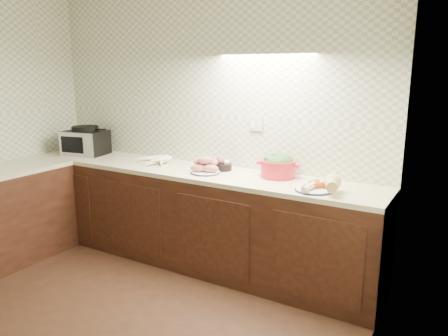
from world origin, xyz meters
The scene contains 8 objects.
room centered at (0.00, 0.00, 1.63)m, with size 3.60×3.60×2.60m.
counter centered at (-0.68, 0.68, 0.45)m, with size 3.60×3.60×0.90m.
toaster_oven centered at (-1.35, 1.52, 1.04)m, with size 0.48×0.40×0.30m.
parsnip_pile centered at (-0.44, 1.51, 0.93)m, with size 0.42×0.41×0.07m.
sweet_potato_plate centered at (0.23, 1.45, 0.96)m, with size 0.27×0.27×0.16m.
onion_bowl centered at (0.30, 1.62, 0.95)m, with size 0.17×0.17×0.13m.
dutch_oven centered at (0.84, 1.64, 1.00)m, with size 0.37×0.33×0.21m.
veg_plate centered at (1.31, 1.41, 0.95)m, with size 0.36×0.35×0.13m.
Camera 1 is at (2.29, -1.70, 1.80)m, focal length 35.00 mm.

